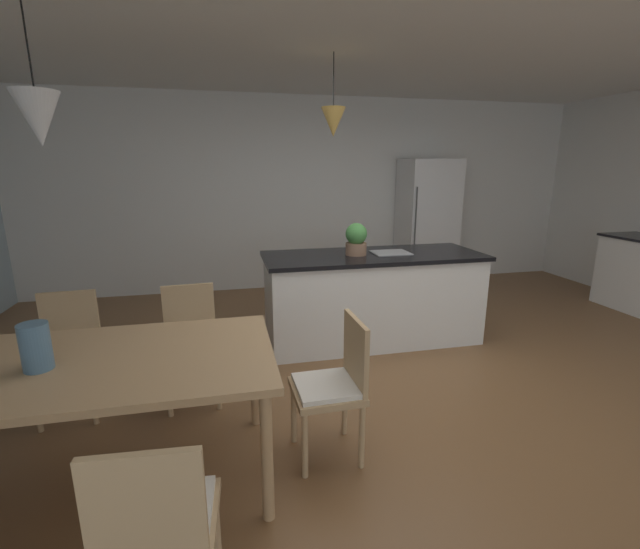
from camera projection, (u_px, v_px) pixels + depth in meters
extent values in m
cube|color=brown|center=(399.00, 389.00, 3.47)|extent=(10.00, 8.40, 0.04)
cube|color=white|center=(418.00, 5.00, 2.79)|extent=(10.00, 8.40, 0.12)
cube|color=white|center=(315.00, 194.00, 6.22)|extent=(10.00, 0.12, 2.70)
cube|color=tan|center=(93.00, 364.00, 2.21)|extent=(1.85, 1.01, 0.04)
cylinder|color=tan|center=(254.00, 374.00, 2.88)|extent=(0.06, 0.06, 0.74)
cylinder|color=tan|center=(267.00, 454.00, 2.08)|extent=(0.06, 0.06, 0.74)
cube|color=tan|center=(326.00, 391.00, 2.55)|extent=(0.41, 0.41, 0.04)
cube|color=white|center=(326.00, 386.00, 2.54)|extent=(0.37, 0.37, 0.03)
cube|color=tan|center=(356.00, 352.00, 2.54)|extent=(0.04, 0.38, 0.42)
cylinder|color=tan|center=(305.00, 445.00, 2.40)|extent=(0.04, 0.04, 0.41)
cylinder|color=tan|center=(294.00, 413.00, 2.72)|extent=(0.04, 0.04, 0.41)
cylinder|color=tan|center=(362.00, 436.00, 2.48)|extent=(0.04, 0.04, 0.41)
cylinder|color=tan|center=(344.00, 406.00, 2.80)|extent=(0.04, 0.04, 0.41)
cube|color=tan|center=(191.00, 348.00, 3.15)|extent=(0.43, 0.43, 0.04)
cube|color=white|center=(191.00, 344.00, 3.14)|extent=(0.38, 0.38, 0.03)
cube|color=tan|center=(189.00, 311.00, 3.26)|extent=(0.38, 0.05, 0.42)
cylinder|color=tan|center=(218.00, 383.00, 3.09)|extent=(0.04, 0.04, 0.41)
cylinder|color=tan|center=(169.00, 390.00, 3.00)|extent=(0.04, 0.04, 0.41)
cylinder|color=tan|center=(215.00, 363.00, 3.41)|extent=(0.04, 0.04, 0.41)
cylinder|color=tan|center=(171.00, 369.00, 3.32)|extent=(0.04, 0.04, 0.41)
cube|color=tan|center=(163.00, 525.00, 1.59)|extent=(0.43, 0.43, 0.04)
cube|color=white|center=(162.00, 517.00, 1.58)|extent=(0.38, 0.38, 0.03)
cube|color=tan|center=(145.00, 511.00, 1.36)|extent=(0.38, 0.06, 0.42)
cylinder|color=tan|center=(133.00, 542.00, 1.78)|extent=(0.04, 0.04, 0.41)
cylinder|color=tan|center=(216.00, 531.00, 1.83)|extent=(0.04, 0.04, 0.41)
cube|color=tan|center=(67.00, 359.00, 2.97)|extent=(0.42, 0.42, 0.04)
cube|color=white|center=(67.00, 354.00, 2.96)|extent=(0.38, 0.38, 0.03)
cube|color=tan|center=(70.00, 319.00, 3.08)|extent=(0.38, 0.05, 0.42)
cylinder|color=tan|center=(93.00, 397.00, 2.91)|extent=(0.04, 0.04, 0.41)
cylinder|color=tan|center=(36.00, 404.00, 2.82)|extent=(0.04, 0.04, 0.41)
cylinder|color=tan|center=(103.00, 374.00, 3.23)|extent=(0.04, 0.04, 0.41)
cylinder|color=tan|center=(53.00, 380.00, 3.14)|extent=(0.04, 0.04, 0.41)
cube|color=white|center=(372.00, 298.00, 4.32)|extent=(2.10, 0.77, 0.88)
cube|color=black|center=(374.00, 256.00, 4.21)|extent=(2.16, 0.83, 0.04)
cube|color=gray|center=(391.00, 253.00, 4.24)|extent=(0.36, 0.30, 0.01)
cube|color=silver|center=(427.00, 224.00, 6.29)|extent=(0.76, 0.64, 1.84)
cylinder|color=#4C4C4C|center=(415.00, 228.00, 5.89)|extent=(0.02, 0.02, 1.11)
cylinder|color=black|center=(23.00, 13.00, 1.87)|extent=(0.01, 0.01, 0.63)
cone|color=#B7B7B7|center=(39.00, 119.00, 1.98)|extent=(0.21, 0.21, 0.25)
cylinder|color=black|center=(334.00, 80.00, 3.73)|extent=(0.01, 0.01, 0.45)
cone|color=olive|center=(333.00, 122.00, 3.82)|extent=(0.22, 0.22, 0.25)
cylinder|color=#8C664C|center=(356.00, 249.00, 4.15)|extent=(0.20, 0.20, 0.12)
sphere|color=#478C42|center=(356.00, 234.00, 4.12)|extent=(0.21, 0.21, 0.21)
cylinder|color=slate|center=(36.00, 347.00, 2.08)|extent=(0.14, 0.14, 0.24)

